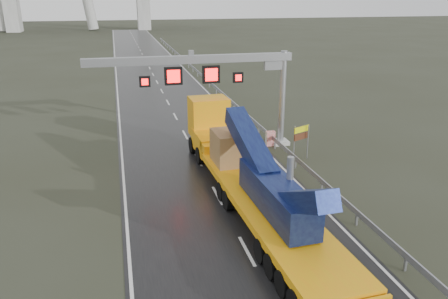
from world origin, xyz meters
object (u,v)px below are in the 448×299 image
object	(u,v)px
striped_barrier	(270,138)
exit_sign_pair	(301,136)
heavy_haul_truck	(240,161)
sign_gantry	(221,75)

from	to	relation	value
striped_barrier	exit_sign_pair	bearing A→B (deg)	-72.44
striped_barrier	heavy_haul_truck	bearing A→B (deg)	-122.70
exit_sign_pair	striped_barrier	xyz separation A→B (m)	(-1.10, 3.26, -1.15)
sign_gantry	heavy_haul_truck	size ratio (longest dim) A/B	0.71
sign_gantry	exit_sign_pair	bearing A→B (deg)	-34.75
sign_gantry	striped_barrier	bearing A→B (deg)	-3.01
heavy_haul_truck	exit_sign_pair	xyz separation A→B (m)	(5.62, 4.08, -0.16)
exit_sign_pair	sign_gantry	bearing A→B (deg)	120.57
heavy_haul_truck	striped_barrier	bearing A→B (deg)	56.04
sign_gantry	heavy_haul_truck	bearing A→B (deg)	-94.73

